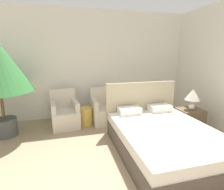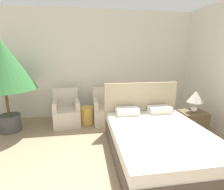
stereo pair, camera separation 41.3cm
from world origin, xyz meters
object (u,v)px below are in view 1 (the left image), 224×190
at_px(armchair_near_window_right, 105,112).
at_px(table_lamp, 193,96).
at_px(bed, 163,137).
at_px(side_table, 86,116).
at_px(nightstand, 189,119).
at_px(armchair_near_window_left, 65,115).

height_order(armchair_near_window_right, table_lamp, table_lamp).
xyz_separation_m(bed, table_lamp, (1.14, 0.70, 0.55)).
height_order(bed, table_lamp, bed).
xyz_separation_m(armchair_near_window_right, side_table, (-0.49, -0.02, -0.06)).
bearing_deg(nightstand, side_table, 159.54).
distance_m(nightstand, side_table, 2.52).
bearing_deg(side_table, nightstand, -20.46).
relative_size(bed, table_lamp, 4.52).
relative_size(nightstand, side_table, 1.28).
bearing_deg(nightstand, bed, -147.42).
bearing_deg(armchair_near_window_left, side_table, -8.56).
bearing_deg(bed, armchair_near_window_left, 136.65).
bearing_deg(table_lamp, bed, -148.29).
distance_m(armchair_near_window_right, nightstand, 2.07).
distance_m(bed, nightstand, 1.35).
relative_size(nightstand, table_lamp, 1.16).
bearing_deg(side_table, table_lamp, -20.94).
xyz_separation_m(armchair_near_window_left, side_table, (0.50, -0.02, -0.06)).
xyz_separation_m(armchair_near_window_left, table_lamp, (2.86, -0.92, 0.54)).
height_order(bed, armchair_near_window_left, bed).
height_order(armchair_near_window_left, armchair_near_window_right, same).
height_order(bed, armchair_near_window_right, bed).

